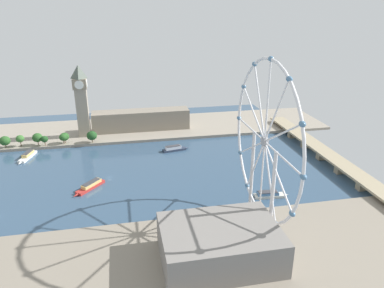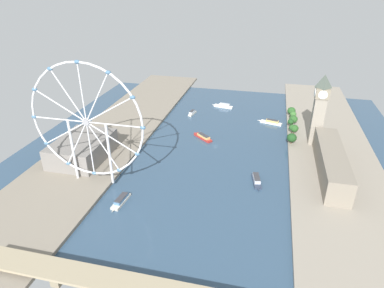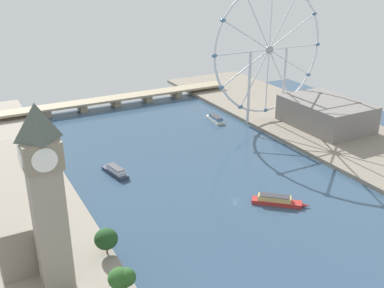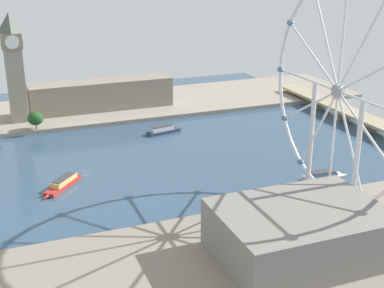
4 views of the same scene
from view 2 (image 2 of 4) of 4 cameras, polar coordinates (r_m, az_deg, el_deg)
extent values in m
plane|color=#334C66|center=(378.99, 4.06, -0.30)|extent=(419.80, 419.80, 0.00)
cube|color=gray|center=(381.83, 22.87, -2.05)|extent=(90.00, 520.00, 3.00)
cube|color=gray|center=(414.30, -13.22, 1.72)|extent=(90.00, 520.00, 3.00)
cube|color=gray|center=(392.23, 20.64, 3.72)|extent=(12.28, 12.28, 53.54)
cube|color=gray|center=(381.66, 21.42, 8.18)|extent=(14.25, 14.25, 11.16)
pyramid|color=#4C564C|center=(378.20, 21.74, 9.99)|extent=(12.90, 12.90, 14.11)
cylinder|color=white|center=(374.69, 21.54, 7.84)|extent=(9.33, 0.50, 9.33)
cylinder|color=white|center=(388.64, 21.31, 8.52)|extent=(9.33, 0.50, 9.33)
cylinder|color=white|center=(380.65, 20.32, 8.32)|extent=(0.50, 9.33, 9.33)
cylinder|color=white|center=(382.81, 22.51, 8.04)|extent=(0.50, 9.33, 9.33)
cube|color=gray|center=(342.80, 22.75, -2.89)|extent=(22.00, 111.85, 22.89)
cylinder|color=#513823|center=(470.98, 16.59, 4.81)|extent=(0.80, 0.80, 3.24)
ellipsoid|color=#285623|center=(468.91, 16.68, 5.48)|extent=(10.72, 10.72, 9.65)
cylinder|color=#513823|center=(457.47, 16.84, 4.24)|extent=(0.80, 0.80, 4.91)
ellipsoid|color=#386B2D|center=(455.39, 16.93, 4.91)|extent=(8.32, 8.32, 7.49)
cylinder|color=#513823|center=(441.80, 16.89, 3.37)|extent=(0.80, 0.80, 4.08)
ellipsoid|color=#285623|center=(439.48, 16.99, 4.11)|extent=(10.44, 10.44, 9.39)
cylinder|color=#513823|center=(434.67, 16.47, 3.05)|extent=(0.80, 0.80, 4.30)
ellipsoid|color=#1E471E|center=(432.73, 16.56, 3.67)|extent=(7.46, 7.46, 6.72)
cylinder|color=#513823|center=(417.20, 17.03, 1.89)|extent=(0.80, 0.80, 3.40)
ellipsoid|color=#285623|center=(415.00, 17.14, 2.58)|extent=(9.63, 9.63, 8.67)
cylinder|color=#513823|center=(417.79, 16.73, 2.03)|extent=(0.80, 0.80, 4.25)
ellipsoid|color=#285623|center=(415.64, 16.82, 2.71)|extent=(8.28, 8.28, 7.45)
cylinder|color=#513823|center=(391.12, 16.63, 0.25)|extent=(0.80, 0.80, 3.49)
ellipsoid|color=#1E471E|center=(388.56, 16.74, 1.05)|extent=(10.83, 10.83, 9.75)
torus|color=silver|center=(296.93, -17.65, 3.62)|extent=(103.80, 1.87, 103.80)
cylinder|color=#99999E|center=(296.93, -17.65, 3.62)|extent=(6.12, 3.00, 6.12)
cylinder|color=silver|center=(310.39, -21.73, 3.95)|extent=(50.96, 1.12, 1.12)
cylinder|color=silver|center=(304.16, -21.60, 6.12)|extent=(44.70, 1.12, 26.46)
cylinder|color=silver|center=(296.13, -20.39, 7.72)|extent=(26.46, 1.12, 44.70)
cylinder|color=silver|center=(288.40, -18.35, 8.27)|extent=(1.12, 1.12, 50.96)
cylinder|color=silver|center=(283.14, -16.02, 7.53)|extent=(26.46, 1.12, 44.70)
cylinder|color=silver|center=(281.92, -14.11, 5.66)|extent=(44.70, 1.12, 26.46)
cylinder|color=silver|center=(285.12, -13.22, 3.23)|extent=(50.96, 1.12, 1.12)
cylinder|color=silver|center=(291.76, -13.56, 0.99)|extent=(44.70, 1.12, 26.46)
cylinder|color=silver|center=(299.90, -14.97, -0.44)|extent=(26.46, 1.12, 44.70)
cylinder|color=silver|center=(307.35, -17.00, -0.75)|extent=(1.12, 1.12, 50.96)
cylinder|color=silver|center=(312.20, -19.12, 0.07)|extent=(26.46, 1.12, 44.70)
cylinder|color=silver|center=(313.30, -20.83, 1.77)|extent=(44.70, 1.12, 26.46)
ellipsoid|color=teal|center=(325.30, -25.46, 4.24)|extent=(4.80, 3.20, 3.20)
ellipsoid|color=teal|center=(313.30, -25.38, 8.46)|extent=(4.80, 3.20, 3.20)
ellipsoid|color=teal|center=(297.52, -23.18, 11.79)|extent=(4.80, 3.20, 3.20)
ellipsoid|color=teal|center=(281.93, -19.11, 13.17)|extent=(4.80, 3.20, 3.20)
ellipsoid|color=teal|center=(271.05, -14.20, 11.81)|extent=(4.80, 3.20, 3.20)
ellipsoid|color=teal|center=(268.50, -10.16, 7.89)|extent=(4.80, 3.20, 3.20)
ellipsoid|color=teal|center=(275.17, -8.43, 2.79)|extent=(4.80, 3.20, 3.20)
ellipsoid|color=teal|center=(288.75, -9.36, -1.71)|extent=(4.80, 3.20, 3.20)
ellipsoid|color=teal|center=(304.98, -12.36, -4.38)|extent=(4.80, 3.20, 3.20)
ellipsoid|color=teal|center=(319.45, -16.40, -4.80)|extent=(4.80, 3.20, 3.20)
ellipsoid|color=teal|center=(328.73, -20.45, -3.14)|extent=(4.80, 3.20, 3.20)
ellipsoid|color=teal|center=(330.82, -23.67, 0.10)|extent=(4.80, 3.20, 3.20)
cylinder|color=silver|center=(317.97, -19.71, -1.00)|extent=(2.40, 2.40, 58.63)
cylinder|color=silver|center=(300.95, -13.95, -1.77)|extent=(2.40, 2.40, 58.63)
cube|color=gray|center=(360.88, -18.26, -0.74)|extent=(48.43, 67.26, 21.04)
cube|color=gray|center=(227.83, -14.27, -22.29)|extent=(6.00, 15.44, 6.06)
cube|color=gray|center=(241.41, -21.50, -20.13)|extent=(6.00, 15.44, 6.06)
cube|color=#B22D28|center=(394.71, 1.87, 1.11)|extent=(25.30, 23.16, 2.29)
cone|color=#B22D28|center=(406.43, 0.48, 1.91)|extent=(5.30, 5.03, 2.29)
cube|color=#DBB766|center=(392.64, 2.00, 1.36)|extent=(17.51, 16.21, 2.69)
cube|color=#38383D|center=(391.98, 2.01, 1.56)|extent=(15.94, 14.80, 0.38)
cube|color=white|center=(447.22, 13.40, 3.56)|extent=(28.55, 13.25, 2.37)
cone|color=white|center=(451.03, 11.44, 3.97)|extent=(5.45, 3.57, 2.37)
cube|color=#DBB766|center=(445.93, 13.61, 3.83)|extent=(16.83, 9.25, 2.87)
cube|color=#38383D|center=(445.33, 13.63, 4.02)|extent=(15.22, 8.59, 0.31)
cube|color=white|center=(493.64, 5.41, 6.43)|extent=(28.20, 12.15, 2.58)
cone|color=white|center=(498.57, 3.67, 6.70)|extent=(5.32, 3.45, 2.58)
cube|color=silver|center=(492.26, 5.57, 6.71)|extent=(16.01, 8.76, 3.08)
cube|color=beige|center=(465.22, 0.05, 5.25)|extent=(8.09, 18.81, 2.56)
cone|color=beige|center=(474.25, 0.57, 5.68)|extent=(3.13, 3.70, 2.56)
cube|color=silver|center=(463.46, 0.00, 5.53)|extent=(6.24, 12.88, 2.86)
cube|color=#38383D|center=(462.87, 0.00, 5.71)|extent=(5.82, 11.63, 0.36)
cube|color=beige|center=(293.35, -12.08, -9.60)|extent=(8.88, 24.07, 2.10)
cone|color=beige|center=(284.23, -13.44, -11.11)|extent=(2.47, 4.41, 2.10)
cube|color=teal|center=(292.90, -12.00, -9.13)|extent=(7.19, 17.20, 2.21)
cube|color=#38383D|center=(292.10, -12.03, -8.91)|extent=(6.77, 15.51, 0.57)
cube|color=#2D384C|center=(318.40, 10.99, -6.27)|extent=(10.97, 24.97, 2.19)
cone|color=#2D384C|center=(306.86, 11.33, -7.70)|extent=(2.98, 4.69, 2.19)
cube|color=silver|center=(318.04, 11.00, -5.77)|extent=(8.49, 17.25, 2.93)
cube|color=#38383D|center=(317.12, 11.03, -5.50)|extent=(7.92, 15.58, 0.55)
camera|label=1|loc=(474.00, -36.19, 18.47)|focal=34.23mm
camera|label=3|loc=(533.39, 23.49, 20.25)|focal=42.65mm
camera|label=4|loc=(514.31, -30.09, 17.73)|focal=49.90mm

